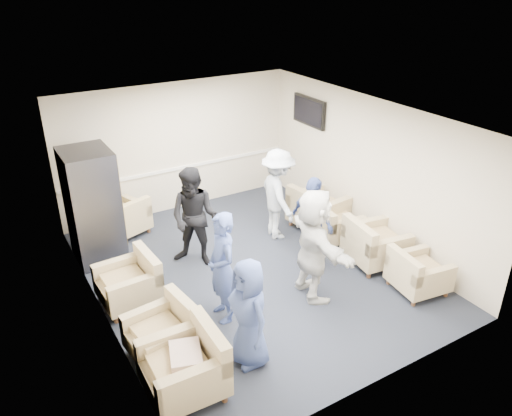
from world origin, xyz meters
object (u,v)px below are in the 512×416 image
person_back_left (195,218)px  armchair_left_mid (167,334)px  person_front_left (249,313)px  person_mid_right (312,222)px  armchair_left_near (188,368)px  vending_machine (93,206)px  person_mid_left (222,268)px  armchair_left_far (132,283)px  armchair_right_midnear (373,245)px  person_front_right (314,245)px  person_back_right (278,195)px  armchair_right_midfar (335,225)px  armchair_corner (125,219)px  armchair_right_far (316,211)px  armchair_right_near (416,274)px

person_back_left → armchair_left_mid: bearing=-78.4°
person_front_left → person_mid_right: bearing=123.8°
armchair_left_near → vending_machine: bearing=-177.1°
armchair_left_near → armchair_left_mid: (0.02, 0.74, -0.03)m
armchair_left_near → person_mid_left: (1.04, 1.07, 0.49)m
armchair_left_far → person_mid_left: size_ratio=0.52×
person_front_left → person_mid_left: size_ratio=0.89×
person_mid_left → armchair_right_midnear: bearing=94.6°
person_mid_left → person_front_right: (1.46, -0.22, 0.06)m
armchair_right_midnear → person_mid_right: (-0.90, 0.59, 0.45)m
person_back_left → person_back_right: size_ratio=1.01×
vending_machine → person_back_left: size_ratio=1.14×
armchair_right_midfar → person_mid_left: size_ratio=0.51×
armchair_left_mid → vending_machine: size_ratio=0.46×
armchair_right_midnear → person_back_right: person_back_right is taller
vending_machine → person_front_right: 3.88m
armchair_right_midnear → person_mid_left: (-2.92, 0.02, 0.49)m
armchair_left_mid → person_back_left: size_ratio=0.52×
armchair_corner → person_mid_left: person_mid_left is taller
armchair_corner → person_back_right: bearing=129.6°
person_mid_left → armchair_right_midfar: bearing=113.7°
armchair_right_midfar → armchair_corner: armchair_corner is taller
armchair_right_far → person_mid_left: size_ratio=0.61×
armchair_corner → person_back_left: bearing=96.2°
armchair_right_midnear → armchair_right_far: size_ratio=0.98×
armchair_right_midnear → person_front_left: size_ratio=0.67×
armchair_left_far → armchair_corner: bearing=162.4°
armchair_right_midfar → person_mid_right: 1.07m
armchair_left_far → armchair_right_near: 4.48m
armchair_left_near → armchair_corner: size_ratio=0.91×
armchair_right_near → armchair_right_midnear: armchair_right_midnear is taller
armchair_right_near → armchair_right_midfar: bearing=9.7°
person_front_right → armchair_left_mid: bearing=102.4°
armchair_right_far → person_mid_left: person_mid_left is taller
person_mid_right → person_front_left: bearing=119.5°
armchair_right_midnear → person_back_right: bearing=35.6°
armchair_left_mid → armchair_corner: 3.61m
armchair_right_midnear → vending_machine: 4.90m
armchair_left_far → person_front_right: (2.50, -1.26, 0.57)m
person_front_left → person_back_right: (2.17, 2.66, 0.12)m
armchair_right_far → armchair_corner: (-3.34, 1.67, -0.04)m
armchair_left_mid → person_back_right: (3.06, 2.00, 0.55)m
armchair_left_near → person_back_right: size_ratio=0.53×
person_back_left → person_mid_left: bearing=-54.5°
armchair_left_near → person_front_right: 2.70m
armchair_corner → person_front_left: 4.26m
armchair_right_near → armchair_right_far: size_ratio=0.85×
armchair_right_midnear → person_mid_left: size_ratio=0.60×
person_back_right → person_front_left: bearing=151.6°
armchair_right_midnear → person_back_left: (-2.63, 1.61, 0.53)m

